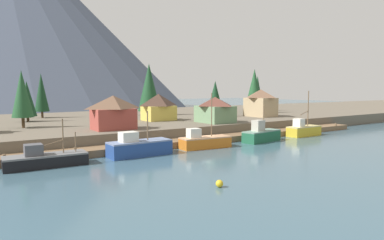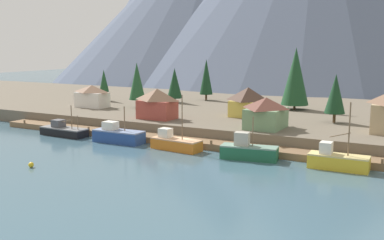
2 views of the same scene
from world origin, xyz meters
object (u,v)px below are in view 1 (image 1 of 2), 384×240
object	(u,v)px
conifer_near_left	(22,94)
conifer_near_right	(254,88)
fishing_boat_yellow	(303,130)
conifer_far_left	(41,93)
house_yellow	(159,107)
conifer_mid_left	(27,99)
fishing_boat_orange	(204,141)
house_tan	(261,103)
house_red	(113,112)
house_green	(215,109)
conifer_centre	(215,95)
fishing_boat_blue	(139,147)
conifer_mid_right	(257,91)
channel_buoy	(219,184)
fishing_boat_green	(261,135)
conifer_back_right	(149,87)
fishing_boat_black	(45,159)

from	to	relation	value
conifer_near_left	conifer_near_right	world-z (taller)	conifer_near_right
fishing_boat_yellow	conifer_far_left	world-z (taller)	conifer_far_left
house_yellow	conifer_mid_left	size ratio (longest dim) A/B	0.78
fishing_boat_orange	house_tan	world-z (taller)	house_tan
house_red	conifer_near_right	bearing A→B (deg)	18.24
house_green	conifer_centre	xyz separation A→B (m)	(8.57, 11.02, 2.46)
conifer_far_left	fishing_boat_yellow	bearing A→B (deg)	-46.06
fishing_boat_yellow	conifer_near_left	size ratio (longest dim) A/B	0.90
fishing_boat_blue	conifer_mid_right	distance (m)	62.39
fishing_boat_blue	channel_buoy	bearing A→B (deg)	-91.61
conifer_far_left	fishing_boat_green	bearing A→B (deg)	-56.45
fishing_boat_blue	fishing_boat_green	distance (m)	22.93
house_red	conifer_centre	xyz separation A→B (m)	(29.38, 10.98, 2.20)
fishing_boat_green	house_green	xyz separation A→B (m)	(-1.46, 11.16, 3.87)
house_red	house_yellow	world-z (taller)	house_yellow
conifer_back_right	channel_buoy	xyz separation A→B (m)	(-19.57, -52.83, -9.11)
conifer_near_right	conifer_centre	world-z (taller)	conifer_near_right
fishing_boat_green	house_red	xyz separation A→B (m)	(-22.27, 11.20, 4.13)
fishing_boat_black	conifer_mid_left	distance (m)	33.85
house_tan	conifer_near_right	bearing A→B (deg)	52.97
conifer_mid_left	fishing_boat_yellow	bearing A→B (deg)	-36.95
fishing_boat_orange	conifer_near_left	distance (m)	31.76
house_tan	house_yellow	size ratio (longest dim) A/B	1.09
fishing_boat_blue	house_tan	xyz separation A→B (m)	(39.46, 16.33, 4.62)
conifer_centre	conifer_far_left	world-z (taller)	conifer_far_left
conifer_near_right	conifer_mid_right	xyz separation A→B (m)	(6.56, 5.43, -0.88)
fishing_boat_black	channel_buoy	xyz separation A→B (m)	(11.69, -17.93, -0.54)
fishing_boat_orange	channel_buoy	world-z (taller)	fishing_boat_orange
conifer_mid_right	conifer_back_right	xyz separation A→B (m)	(-34.08, 3.37, 1.04)
conifer_mid_left	conifer_mid_right	world-z (taller)	conifer_mid_right
conifer_mid_right	conifer_back_right	bearing A→B (deg)	174.35
conifer_back_right	conifer_centre	xyz separation A→B (m)	(10.74, -13.03, -1.93)
fishing_boat_green	house_green	bearing A→B (deg)	88.04
fishing_boat_green	conifer_near_left	world-z (taller)	conifer_near_left
conifer_mid_left	house_tan	bearing A→B (deg)	-19.14
house_yellow	channel_buoy	distance (m)	41.81
fishing_boat_blue	conifer_far_left	distance (m)	42.09
house_red	channel_buoy	size ratio (longest dim) A/B	9.73
fishing_boat_blue	house_tan	distance (m)	42.96
fishing_boat_blue	fishing_boat_orange	bearing A→B (deg)	-1.24
conifer_mid_right	conifer_centre	world-z (taller)	conifer_mid_right
conifer_near_left	house_green	bearing A→B (deg)	-17.98
fishing_boat_yellow	conifer_centre	size ratio (longest dim) A/B	1.03
house_green	conifer_back_right	world-z (taller)	conifer_back_right
conifer_back_right	fishing_boat_green	bearing A→B (deg)	-84.11
house_tan	conifer_mid_left	bearing A→B (deg)	160.86
house_red	conifer_back_right	bearing A→B (deg)	52.18
house_tan	conifer_near_left	size ratio (longest dim) A/B	0.72
conifer_near_right	conifer_mid_left	xyz separation A→B (m)	(-55.64, 7.03, -2.19)
fishing_boat_green	house_tan	distance (m)	23.94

